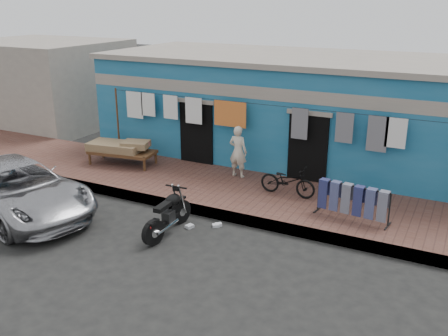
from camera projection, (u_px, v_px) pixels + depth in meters
ground at (182, 245)px, 10.73m from camera, size 80.00×80.00×0.00m
sidewalk at (241, 194)px, 13.22m from camera, size 28.00×3.00×0.25m
curb at (215, 214)px, 12.00m from camera, size 28.00×0.10×0.25m
building at (294, 108)px, 16.07m from camera, size 12.20×5.20×3.36m
neighbor_left at (44, 82)px, 20.82m from camera, size 6.00×5.00×3.40m
clothesline at (246, 120)px, 13.92m from camera, size 10.06×0.06×2.10m
car at (17, 188)px, 12.11m from camera, size 5.12×3.29×1.33m
seated_person at (238, 152)px, 13.90m from camera, size 0.54×0.38×1.47m
bicycle at (288, 178)px, 12.65m from camera, size 1.47×0.56×0.94m
motorcycle at (167, 213)px, 11.12m from camera, size 0.70×1.59×0.99m
charpoy at (123, 153)px, 15.10m from camera, size 2.37×1.58×0.70m
jeans_rack at (353, 201)px, 11.31m from camera, size 1.83×0.74×0.84m
litter_a at (216, 226)px, 11.57m from camera, size 0.20×0.19×0.07m
litter_b at (218, 225)px, 11.62m from camera, size 0.19×0.18×0.07m
litter_c at (190, 226)px, 11.54m from camera, size 0.19×0.21×0.07m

